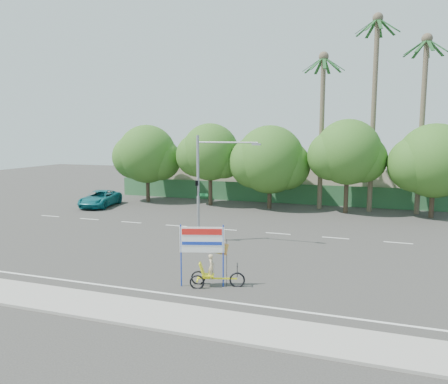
% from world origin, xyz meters
% --- Properties ---
extents(ground, '(120.00, 120.00, 0.00)m').
position_xyz_m(ground, '(0.00, 0.00, 0.00)').
color(ground, '#33302D').
rests_on(ground, ground).
extents(sidewalk_near, '(50.00, 2.40, 0.12)m').
position_xyz_m(sidewalk_near, '(0.00, -7.50, 0.06)').
color(sidewalk_near, gray).
rests_on(sidewalk_near, ground).
extents(fence, '(38.00, 0.08, 2.00)m').
position_xyz_m(fence, '(0.00, 21.50, 1.00)').
color(fence, '#336B3D').
rests_on(fence, ground).
extents(building_left, '(12.00, 8.00, 4.00)m').
position_xyz_m(building_left, '(-10.00, 26.00, 2.00)').
color(building_left, beige).
rests_on(building_left, ground).
extents(building_right, '(14.00, 8.00, 3.60)m').
position_xyz_m(building_right, '(8.00, 26.00, 1.80)').
color(building_right, beige).
rests_on(building_right, ground).
extents(tree_far_left, '(7.14, 6.00, 7.96)m').
position_xyz_m(tree_far_left, '(-14.05, 18.00, 4.76)').
color(tree_far_left, '#473828').
rests_on(tree_far_left, ground).
extents(tree_left, '(6.66, 5.60, 8.07)m').
position_xyz_m(tree_left, '(-7.05, 18.00, 5.06)').
color(tree_left, '#473828').
rests_on(tree_left, ground).
extents(tree_center, '(7.62, 6.40, 7.85)m').
position_xyz_m(tree_center, '(-1.05, 18.00, 4.47)').
color(tree_center, '#473828').
rests_on(tree_center, ground).
extents(tree_right, '(6.90, 5.80, 8.36)m').
position_xyz_m(tree_right, '(5.95, 18.00, 5.24)').
color(tree_right, '#473828').
rests_on(tree_right, ground).
extents(tree_far_right, '(7.38, 6.20, 7.94)m').
position_xyz_m(tree_far_right, '(12.95, 18.00, 4.64)').
color(tree_far_right, '#473828').
rests_on(tree_far_right, ground).
extents(palm_tall, '(3.73, 3.79, 17.45)m').
position_xyz_m(palm_tall, '(8.00, 19.50, 10.46)').
color(palm_tall, '#70604C').
rests_on(palm_tall, ground).
extents(palm_mid, '(3.73, 3.79, 15.45)m').
position_xyz_m(palm_mid, '(12.00, 19.50, 9.40)').
color(palm_mid, '#70604C').
rests_on(palm_mid, ground).
extents(palm_short, '(3.73, 3.79, 14.45)m').
position_xyz_m(palm_short, '(3.50, 19.50, 8.86)').
color(palm_short, '#70604C').
rests_on(palm_short, ground).
extents(traffic_signal, '(4.72, 1.10, 7.00)m').
position_xyz_m(traffic_signal, '(-2.20, 3.98, 2.92)').
color(traffic_signal, gray).
rests_on(traffic_signal, ground).
extents(trike_billboard, '(2.94, 1.22, 3.00)m').
position_xyz_m(trike_billboard, '(1.19, -3.70, 1.21)').
color(trike_billboard, black).
rests_on(trike_billboard, ground).
extents(pickup_truck, '(3.48, 5.93, 1.55)m').
position_xyz_m(pickup_truck, '(-16.87, 13.67, 0.77)').
color(pickup_truck, '#106770').
rests_on(pickup_truck, ground).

